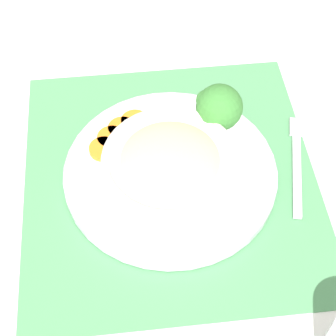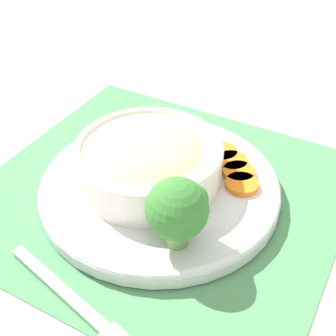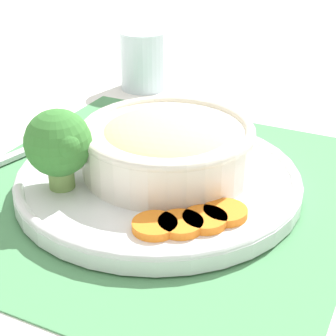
{
  "view_description": "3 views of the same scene",
  "coord_description": "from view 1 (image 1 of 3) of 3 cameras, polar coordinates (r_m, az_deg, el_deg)",
  "views": [
    {
      "loc": [
        0.01,
        -0.48,
        0.66
      ],
      "look_at": [
        -0.0,
        -0.01,
        0.04
      ],
      "focal_mm": 60.0,
      "sensor_mm": 36.0,
      "label": 1
    },
    {
      "loc": [
        0.36,
        0.28,
        0.41
      ],
      "look_at": [
        -0.01,
        0.01,
        0.04
      ],
      "focal_mm": 50.0,
      "sensor_mm": 36.0,
      "label": 2
    },
    {
      "loc": [
        -0.3,
        0.44,
        0.31
      ],
      "look_at": [
        -0.02,
        0.01,
        0.04
      ],
      "focal_mm": 60.0,
      "sensor_mm": 36.0,
      "label": 3
    }
  ],
  "objects": [
    {
      "name": "placemat",
      "position": [
        0.82,
        0.24,
        -0.91
      ],
      "size": [
        0.48,
        0.5,
        0.0
      ],
      "color": "#4C8C59",
      "rests_on": "ground_plane"
    },
    {
      "name": "ground_plane",
      "position": [
        0.82,
        0.24,
        -0.99
      ],
      "size": [
        4.0,
        4.0,
        0.0
      ],
      "primitive_type": "plane",
      "color": "white"
    },
    {
      "name": "fork",
      "position": [
        0.86,
        12.92,
        1.25
      ],
      "size": [
        0.03,
        0.18,
        0.01
      ],
      "rotation": [
        0.0,
        0.0,
        -0.1
      ],
      "color": "silver",
      "rests_on": "placemat"
    },
    {
      "name": "carrot_slice_middle",
      "position": [
        0.85,
        -4.7,
        4.02
      ],
      "size": [
        0.04,
        0.04,
        0.01
      ],
      "color": "orange",
      "rests_on": "plate"
    },
    {
      "name": "carrot_slice_extra",
      "position": [
        0.83,
        -6.59,
        1.93
      ],
      "size": [
        0.04,
        0.04,
        0.01
      ],
      "color": "orange",
      "rests_on": "plate"
    },
    {
      "name": "broccoli_floret",
      "position": [
        0.82,
        5.19,
        6.11
      ],
      "size": [
        0.07,
        0.07,
        0.08
      ],
      "color": "#759E51",
      "rests_on": "plate"
    },
    {
      "name": "carrot_slice_far",
      "position": [
        0.84,
        -5.78,
        3.07
      ],
      "size": [
        0.04,
        0.04,
        0.01
      ],
      "color": "orange",
      "rests_on": "plate"
    },
    {
      "name": "bowl",
      "position": [
        0.77,
        -0.07,
        0.2
      ],
      "size": [
        0.19,
        0.19,
        0.06
      ],
      "color": "silver",
      "rests_on": "plate"
    },
    {
      "name": "plate",
      "position": [
        0.81,
        0.24,
        -0.35
      ],
      "size": [
        0.31,
        0.31,
        0.02
      ],
      "color": "silver",
      "rests_on": "placemat"
    },
    {
      "name": "carrot_slice_near",
      "position": [
        0.86,
        -3.4,
        4.76
      ],
      "size": [
        0.04,
        0.04,
        0.01
      ],
      "color": "orange",
      "rests_on": "plate"
    }
  ]
}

